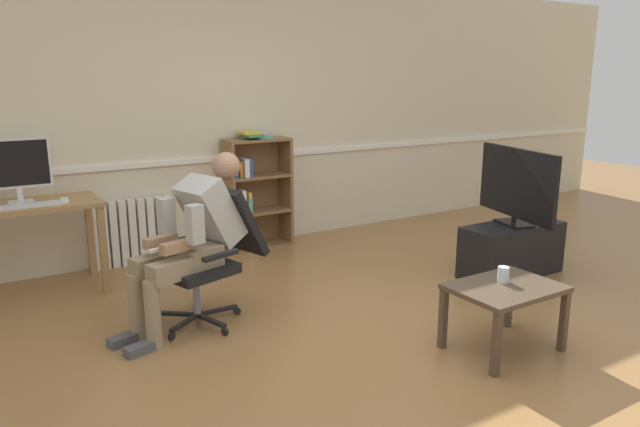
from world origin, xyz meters
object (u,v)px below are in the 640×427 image
object	(u,v)px
radiator	(133,232)
drinking_glass	(503,275)
computer_desk	(24,219)
computer_mouse	(64,200)
coffee_table	(505,295)
keyboard	(30,205)
bookshelf	(253,194)
office_chair	(213,249)
imac_monitor	(17,166)
person_seated	(192,237)
tv_stand	(511,250)
tv_screen	(517,185)

from	to	relation	value
radiator	drinking_glass	world-z (taller)	radiator
computer_desk	computer_mouse	xyz separation A→B (m)	(0.29, -0.12, 0.14)
coffee_table	drinking_glass	distance (m)	0.13
computer_desk	radiator	xyz separation A→B (m)	(0.91, 0.39, -0.32)
keyboard	bookshelf	size ratio (longest dim) A/B	0.36
office_chair	drinking_glass	world-z (taller)	office_chair
computer_desk	imac_monitor	distance (m)	0.42
computer_desk	person_seated	world-z (taller)	person_seated
drinking_glass	imac_monitor	bearing A→B (deg)	133.02
radiator	tv_stand	size ratio (longest dim) A/B	0.78
keyboard	drinking_glass	world-z (taller)	keyboard
person_seated	tv_stand	size ratio (longest dim) A/B	1.26
imac_monitor	tv_screen	xyz separation A→B (m)	(3.66, -1.76, -0.23)
keyboard	drinking_glass	bearing A→B (deg)	-45.04
computer_mouse	tv_screen	size ratio (longest dim) A/B	0.10
bookshelf	radiator	distance (m)	1.23
office_chair	coffee_table	size ratio (longest dim) A/B	1.40
tv_screen	bookshelf	bearing A→B (deg)	52.27
imac_monitor	drinking_glass	bearing A→B (deg)	-46.98
tv_screen	person_seated	bearing A→B (deg)	94.65
tv_stand	radiator	bearing A→B (deg)	142.91
drinking_glass	radiator	bearing A→B (deg)	117.85
bookshelf	tv_stand	distance (m)	2.53
radiator	person_seated	xyz separation A→B (m)	(0.00, -1.62, 0.34)
drinking_glass	tv_screen	bearing A→B (deg)	37.68
imac_monitor	office_chair	xyz separation A→B (m)	(1.09, -1.25, -0.52)
computer_mouse	radiator	xyz separation A→B (m)	(0.63, 0.51, -0.46)
computer_desk	tv_screen	xyz separation A→B (m)	(3.66, -1.69, 0.18)
person_seated	coffee_table	distance (m)	2.11
radiator	computer_mouse	bearing A→B (deg)	-140.93
coffee_table	drinking_glass	world-z (taller)	drinking_glass
person_seated	tv_screen	size ratio (longest dim) A/B	1.21
drinking_glass	bookshelf	bearing A→B (deg)	97.49
keyboard	person_seated	xyz separation A→B (m)	(0.87, -1.09, -0.12)
drinking_glass	keyboard	bearing A→B (deg)	134.96
keyboard	bookshelf	distance (m)	2.12
bookshelf	tv_stand	world-z (taller)	bookshelf
computer_mouse	drinking_glass	xyz separation A→B (m)	(2.20, -2.47, -0.29)
tv_stand	coffee_table	xyz separation A→B (m)	(-1.20, -0.96, 0.14)
imac_monitor	keyboard	world-z (taller)	imac_monitor
computer_desk	person_seated	size ratio (longest dim) A/B	0.93
keyboard	computer_mouse	distance (m)	0.25
computer_desk	computer_mouse	distance (m)	0.34
tv_stand	keyboard	bearing A→B (deg)	156.86
coffee_table	tv_stand	bearing A→B (deg)	38.52
radiator	tv_stand	xyz separation A→B (m)	(2.75, -2.08, -0.08)
office_chair	tv_screen	size ratio (longest dim) A/B	0.97
keyboard	radiator	size ratio (longest dim) A/B	0.58
radiator	tv_screen	world-z (taller)	tv_screen
keyboard	radiator	bearing A→B (deg)	31.28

